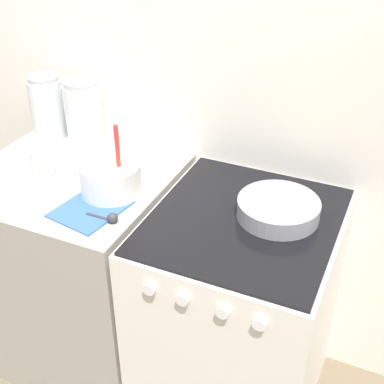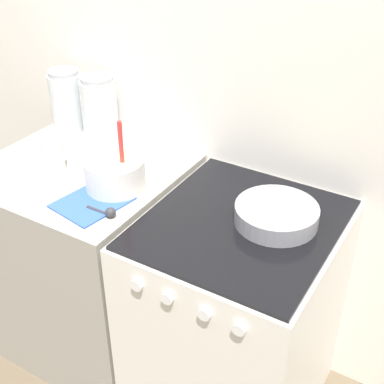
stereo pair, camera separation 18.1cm
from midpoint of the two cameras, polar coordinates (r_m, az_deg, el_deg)
name	(u,v)px [view 2 (the right image)]	position (r m, az deg, el deg)	size (l,w,h in m)	color
wall_back	(211,79)	(2.04, 4.60, 11.85)	(4.48, 0.05, 2.40)	white
countertop_cabinet	(90,258)	(2.33, -8.60, -7.06)	(0.74, 0.69, 0.89)	#9E998E
stove	(236,320)	(2.06, 7.26, -13.45)	(0.63, 0.71, 0.89)	white
mixing_bowl	(115,172)	(1.90, -5.55, 2.08)	(0.22, 0.22, 0.27)	white
baking_pan	(276,214)	(1.77, 11.92, -2.39)	(0.27, 0.27, 0.06)	gray
storage_jar_left	(67,104)	(2.36, -11.02, 9.10)	(0.14, 0.14, 0.27)	silver
storage_jar_middle	(100,113)	(2.25, -7.51, 8.35)	(0.15, 0.15, 0.27)	silver
tin_can	(53,156)	(2.06, -12.18, 3.71)	(0.08, 0.08, 0.12)	silver
recipe_page	(92,202)	(1.86, -7.88, -1.18)	(0.24, 0.27, 0.01)	#3359B2
measuring_spoon	(108,212)	(1.78, -6.12, -2.24)	(0.12, 0.04, 0.04)	#333338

